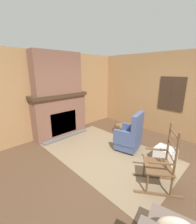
{
  "coord_description": "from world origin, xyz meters",
  "views": [
    {
      "loc": [
        1.88,
        -2.34,
        2.09
      ],
      "look_at": [
        -1.15,
        0.6,
        0.9
      ],
      "focal_mm": 24.0,
      "sensor_mm": 36.0,
      "label": 1
    }
  ],
  "objects_px": {
    "storage_case": "(69,90)",
    "firewood_stack": "(121,128)",
    "decorative_plate_on_mantel": "(54,89)",
    "rocking_chair": "(160,167)",
    "laundry_basket": "(165,155)",
    "oil_lamp_vase": "(48,91)",
    "armchair": "(130,137)"
  },
  "relations": [
    {
      "from": "firewood_stack",
      "to": "oil_lamp_vase",
      "type": "xyz_separation_m",
      "value": [
        -1.29,
        -1.94,
        1.36
      ]
    },
    {
      "from": "rocking_chair",
      "to": "storage_case",
      "type": "height_order",
      "value": "storage_case"
    },
    {
      "from": "armchair",
      "to": "laundry_basket",
      "type": "bearing_deg",
      "value": 172.35
    },
    {
      "from": "rocking_chair",
      "to": "firewood_stack",
      "type": "height_order",
      "value": "rocking_chair"
    },
    {
      "from": "storage_case",
      "to": "laundry_basket",
      "type": "bearing_deg",
      "value": 9.18
    },
    {
      "from": "laundry_basket",
      "to": "storage_case",
      "type": "bearing_deg",
      "value": -170.82
    },
    {
      "from": "rocking_chair",
      "to": "storage_case",
      "type": "bearing_deg",
      "value": -41.78
    },
    {
      "from": "firewood_stack",
      "to": "armchair",
      "type": "bearing_deg",
      "value": -41.5
    },
    {
      "from": "firewood_stack",
      "to": "oil_lamp_vase",
      "type": "height_order",
      "value": "oil_lamp_vase"
    },
    {
      "from": "firewood_stack",
      "to": "laundry_basket",
      "type": "height_order",
      "value": "laundry_basket"
    },
    {
      "from": "storage_case",
      "to": "rocking_chair",
      "type": "bearing_deg",
      "value": -6.27
    },
    {
      "from": "firewood_stack",
      "to": "storage_case",
      "type": "relative_size",
      "value": 2.25
    },
    {
      "from": "oil_lamp_vase",
      "to": "decorative_plate_on_mantel",
      "type": "xyz_separation_m",
      "value": [
        -0.02,
        0.23,
        0.02
      ]
    },
    {
      "from": "armchair",
      "to": "storage_case",
      "type": "bearing_deg",
      "value": -3.9
    },
    {
      "from": "armchair",
      "to": "oil_lamp_vase",
      "type": "xyz_separation_m",
      "value": [
        -2.18,
        -1.15,
        1.11
      ]
    },
    {
      "from": "rocking_chair",
      "to": "decorative_plate_on_mantel",
      "type": "distance_m",
      "value": 3.53
    },
    {
      "from": "storage_case",
      "to": "armchair",
      "type": "bearing_deg",
      "value": 10.28
    },
    {
      "from": "oil_lamp_vase",
      "to": "decorative_plate_on_mantel",
      "type": "distance_m",
      "value": 0.23
    },
    {
      "from": "laundry_basket",
      "to": "storage_case",
      "type": "height_order",
      "value": "storage_case"
    },
    {
      "from": "rocking_chair",
      "to": "laundry_basket",
      "type": "distance_m",
      "value": 0.93
    },
    {
      "from": "storage_case",
      "to": "firewood_stack",
      "type": "bearing_deg",
      "value": 42.67
    },
    {
      "from": "laundry_basket",
      "to": "decorative_plate_on_mantel",
      "type": "distance_m",
      "value": 3.54
    },
    {
      "from": "armchair",
      "to": "rocking_chair",
      "type": "bearing_deg",
      "value": 132.3
    },
    {
      "from": "rocking_chair",
      "to": "oil_lamp_vase",
      "type": "relative_size",
      "value": 3.83
    },
    {
      "from": "firewood_stack",
      "to": "storage_case",
      "type": "height_order",
      "value": "storage_case"
    },
    {
      "from": "firewood_stack",
      "to": "decorative_plate_on_mantel",
      "type": "relative_size",
      "value": 1.94
    },
    {
      "from": "laundry_basket",
      "to": "oil_lamp_vase",
      "type": "relative_size",
      "value": 1.42
    },
    {
      "from": "rocking_chair",
      "to": "firewood_stack",
      "type": "relative_size",
      "value": 2.23
    },
    {
      "from": "laundry_basket",
      "to": "oil_lamp_vase",
      "type": "bearing_deg",
      "value": -157.83
    },
    {
      "from": "decorative_plate_on_mantel",
      "to": "rocking_chair",
      "type": "bearing_deg",
      "value": 2.85
    },
    {
      "from": "decorative_plate_on_mantel",
      "to": "laundry_basket",
      "type": "bearing_deg",
      "value": 18.35
    },
    {
      "from": "oil_lamp_vase",
      "to": "laundry_basket",
      "type": "bearing_deg",
      "value": 22.17
    }
  ]
}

